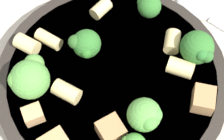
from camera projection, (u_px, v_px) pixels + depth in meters
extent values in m
plane|color=#BCB29E|center=(112.00, 92.00, 0.43)|extent=(2.00, 2.00, 0.00)
cylinder|color=#28231E|center=(112.00, 83.00, 0.41)|extent=(0.25, 0.25, 0.04)
cylinder|color=beige|center=(112.00, 76.00, 0.40)|extent=(0.22, 0.22, 0.01)
torus|color=#28231E|center=(112.00, 75.00, 0.40)|extent=(0.24, 0.24, 0.00)
cylinder|color=#93B766|center=(148.00, 13.00, 0.43)|extent=(0.01, 0.01, 0.01)
sphere|color=#2D6B28|center=(149.00, 6.00, 0.42)|extent=(0.03, 0.03, 0.03)
sphere|color=#286A25|center=(143.00, 2.00, 0.42)|extent=(0.01, 0.01, 0.01)
cylinder|color=#84AD60|center=(34.00, 88.00, 0.38)|extent=(0.01, 0.01, 0.01)
sphere|color=#569942|center=(30.00, 80.00, 0.36)|extent=(0.04, 0.04, 0.04)
sphere|color=#599540|center=(34.00, 64.00, 0.37)|extent=(0.02, 0.02, 0.02)
sphere|color=#599B3E|center=(18.00, 78.00, 0.36)|extent=(0.02, 0.02, 0.02)
cylinder|color=#9EC175|center=(194.00, 56.00, 0.40)|extent=(0.01, 0.01, 0.01)
sphere|color=#2D6B28|center=(197.00, 48.00, 0.39)|extent=(0.04, 0.04, 0.04)
sphere|color=#296027|center=(207.00, 56.00, 0.38)|extent=(0.01, 0.01, 0.01)
sphere|color=#286729|center=(201.00, 54.00, 0.38)|extent=(0.01, 0.01, 0.01)
cylinder|color=#84AD60|center=(143.00, 122.00, 0.36)|extent=(0.01, 0.01, 0.02)
sphere|color=#569942|center=(144.00, 115.00, 0.35)|extent=(0.03, 0.03, 0.03)
sphere|color=#4D9E3F|center=(155.00, 115.00, 0.34)|extent=(0.01, 0.01, 0.01)
sphere|color=#4B8F3A|center=(149.00, 121.00, 0.34)|extent=(0.02, 0.02, 0.02)
sphere|color=#498A33|center=(126.00, 140.00, 0.34)|extent=(0.01, 0.01, 0.01)
cylinder|color=#9EC175|center=(88.00, 52.00, 0.40)|extent=(0.01, 0.01, 0.01)
sphere|color=#2D6B28|center=(87.00, 44.00, 0.39)|extent=(0.03, 0.03, 0.03)
sphere|color=#2B6A23|center=(87.00, 52.00, 0.38)|extent=(0.01, 0.01, 0.01)
sphere|color=#2D5C25|center=(75.00, 42.00, 0.38)|extent=(0.01, 0.01, 0.01)
sphere|color=#276B28|center=(88.00, 35.00, 0.39)|extent=(0.01, 0.01, 0.01)
cylinder|color=#E0C67F|center=(49.00, 39.00, 0.41)|extent=(0.03, 0.03, 0.01)
cylinder|color=#E0C67F|center=(67.00, 92.00, 0.38)|extent=(0.03, 0.03, 0.02)
cylinder|color=#E0C67F|center=(101.00, 9.00, 0.43)|extent=(0.03, 0.03, 0.02)
cylinder|color=#E0C67F|center=(172.00, 42.00, 0.41)|extent=(0.03, 0.03, 0.02)
cylinder|color=#E0C67F|center=(27.00, 45.00, 0.40)|extent=(0.03, 0.03, 0.02)
cylinder|color=#E0C67F|center=(180.00, 68.00, 0.39)|extent=(0.03, 0.03, 0.02)
cube|color=#A87A4C|center=(203.00, 99.00, 0.37)|extent=(0.03, 0.03, 0.02)
cube|color=tan|center=(33.00, 115.00, 0.37)|extent=(0.02, 0.02, 0.02)
cube|color=#A87A4C|center=(111.00, 131.00, 0.36)|extent=(0.03, 0.03, 0.02)
ellipsoid|color=#B2B2B7|center=(194.00, 7.00, 0.49)|extent=(0.06, 0.06, 0.01)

